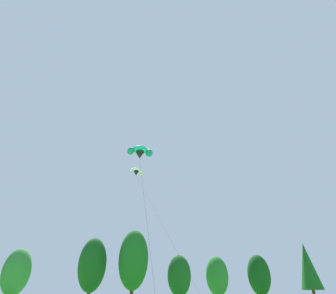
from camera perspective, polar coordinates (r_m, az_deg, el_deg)
The scene contains 9 objects.
treeline_tree_c at distance 52.38m, azimuth -29.32°, elevation -21.97°, with size 4.19×4.19×8.87m.
treeline_tree_d at distance 54.52m, azimuth -15.65°, elevation -22.72°, with size 4.93×4.93×11.58m.
treeline_tree_e at distance 53.35m, azimuth -7.28°, elevation -22.40°, with size 5.32×5.32×13.04m.
treeline_tree_f at distance 52.90m, azimuth 2.37°, elevation -25.44°, with size 4.13×4.13×8.61m.
treeline_tree_g at distance 58.05m, azimuth 10.30°, elevation -25.16°, with size 4.21×4.21×8.94m.
treeline_tree_h at distance 61.74m, azimuth 18.61°, elevation -24.16°, with size 4.35×4.35×9.43m.
treeline_tree_i at distance 67.16m, azimuth 27.34°, elevation -21.37°, with size 4.22×4.22×11.89m.
parafoil_kite_high_teal at distance 30.29m, azimuth -5.93°, elevation -1.10°, with size 3.13×8.68×15.30m.
parafoil_kite_mid_white at distance 50.86m, azimuth -6.68°, elevation -5.18°, with size 5.71×21.53×21.90m.
Camera 1 is at (-8.38, -0.20, 2.15)m, focal length 28.93 mm.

